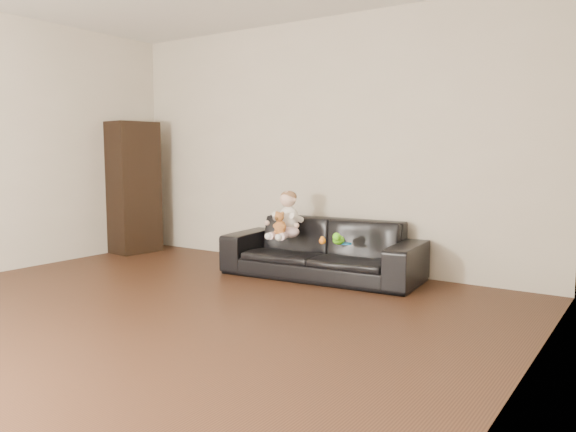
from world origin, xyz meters
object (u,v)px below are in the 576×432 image
Objects in this scene: teddy_bear at (280,223)px; toy_blue_disc at (346,244)px; toy_green at (339,240)px; cabinet at (134,188)px; toy_rattle at (322,241)px; baby at (287,217)px; sofa at (322,249)px.

teddy_bear is 0.68m from toy_blue_disc.
cabinet is at bearing 177.87° from toy_green.
cabinet is 2.32m from teddy_bear.
cabinet is 7.14× the size of teddy_bear.
cabinet is at bearing 160.55° from teddy_bear.
cabinet is 24.81× the size of toy_rattle.
baby is at bearing 79.24° from teddy_bear.
baby is 0.52m from toy_rattle.
cabinet is 3.37× the size of baby.
toy_rattle is 0.65× the size of toy_blue_disc.
teddy_bear reaches higher than sofa.
sofa is 4.10× the size of baby.
toy_green is (2.90, -0.11, -0.38)m from cabinet.
toy_green is at bearing -36.03° from sofa.
toy_rattle is (2.76, -0.17, -0.39)m from cabinet.
teddy_bear is 0.49m from toy_rattle.
toy_blue_disc is at bearing -2.72° from teddy_bear.
baby is 4.79× the size of toy_blue_disc.
teddy_bear is (-0.33, -0.25, 0.25)m from sofa.
cabinet reaches higher than teddy_bear.
toy_green is (0.28, -0.17, 0.13)m from sofa.
sofa is at bearing 121.42° from toy_rattle.
cabinet is 2.92m from toy_green.
toy_rattle is (-0.14, -0.06, -0.01)m from toy_green.
baby reaches higher than toy_rattle.
sofa is at bearing 4.30° from baby.
toy_rattle is (0.14, -0.23, 0.12)m from sofa.
sofa is 1.22× the size of cabinet.
toy_green is at bearing -7.20° from teddy_bear.
toy_rattle is 0.22m from toy_blue_disc.
toy_blue_disc is at bearing -13.50° from baby.
toy_blue_disc is at bearing -23.25° from sofa.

